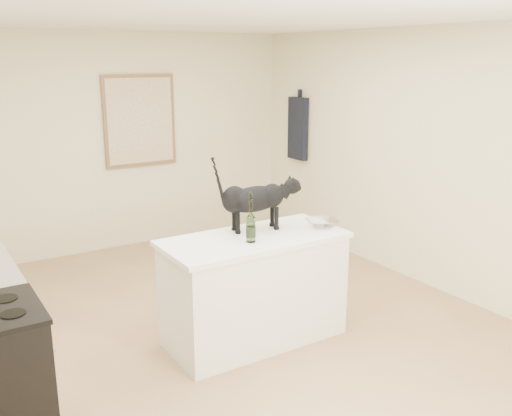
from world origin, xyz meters
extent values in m
plane|color=#A48557|center=(0.00, 0.00, 0.00)|extent=(5.50, 5.50, 0.00)
plane|color=white|center=(0.00, 0.00, 2.60)|extent=(5.50, 5.50, 0.00)
plane|color=beige|center=(0.00, 2.75, 1.30)|extent=(4.50, 0.00, 4.50)
plane|color=beige|center=(2.25, 0.00, 1.30)|extent=(0.00, 5.50, 5.50)
cube|color=white|center=(0.10, -0.20, 0.43)|extent=(1.44, 0.67, 0.86)
cube|color=white|center=(0.10, -0.20, 0.88)|extent=(1.50, 0.70, 0.04)
cube|color=brown|center=(0.30, 2.72, 1.55)|extent=(0.90, 0.03, 1.10)
cube|color=beige|center=(0.30, 2.70, 1.55)|extent=(0.82, 0.00, 1.02)
cube|color=black|center=(2.19, 2.05, 1.40)|extent=(0.08, 0.34, 0.80)
cylinder|color=#2B5020|center=(0.01, -0.30, 1.07)|extent=(0.09, 0.09, 0.35)
imported|color=white|center=(0.73, -0.29, 0.93)|extent=(0.34, 0.34, 0.07)
camera|label=1|loc=(-2.21, -3.88, 2.30)|focal=39.78mm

